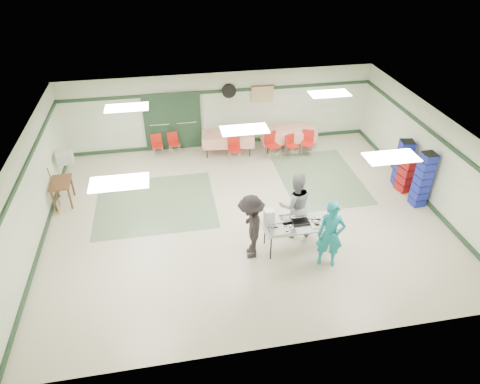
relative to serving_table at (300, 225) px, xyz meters
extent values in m
plane|color=#BFBA9A|center=(-1.12, 1.64, -0.72)|extent=(11.00, 11.00, 0.00)
plane|color=white|center=(-1.12, 1.64, 1.98)|extent=(11.00, 11.00, 0.00)
plane|color=silver|center=(-1.12, 6.14, 0.63)|extent=(11.00, 0.00, 11.00)
plane|color=silver|center=(-1.12, -2.86, 0.63)|extent=(11.00, 0.00, 11.00)
plane|color=silver|center=(-6.62, 1.64, 0.63)|extent=(0.00, 9.00, 9.00)
plane|color=silver|center=(4.38, 1.64, 0.63)|extent=(0.00, 9.00, 9.00)
cube|color=#1D3621|center=(-1.12, 6.11, 1.33)|extent=(11.00, 0.06, 0.10)
cube|color=#1D3621|center=(-1.12, 6.11, -0.66)|extent=(11.00, 0.06, 0.12)
cube|color=#1D3621|center=(-6.59, 1.64, 1.33)|extent=(0.06, 9.00, 0.10)
cube|color=#1D3621|center=(-6.59, 1.64, -0.66)|extent=(0.06, 9.00, 0.12)
cube|color=#1D3621|center=(4.35, 1.64, 1.33)|extent=(0.06, 9.00, 0.10)
cube|color=#1D3621|center=(4.35, 1.64, -0.66)|extent=(0.06, 9.00, 0.12)
cube|color=#627C5A|center=(-3.62, 2.64, -0.71)|extent=(3.50, 3.00, 0.01)
cube|color=#627C5A|center=(1.68, 3.14, -0.71)|extent=(2.50, 3.50, 0.01)
cube|color=gray|center=(-3.32, 6.08, 0.33)|extent=(0.90, 0.06, 2.10)
cube|color=gray|center=(-2.37, 6.08, 0.33)|extent=(0.90, 0.06, 2.10)
cube|color=#1D3621|center=(-2.85, 6.06, 0.33)|extent=(2.00, 0.03, 2.15)
cylinder|color=black|center=(-0.82, 6.08, 1.33)|extent=(0.50, 0.10, 0.50)
cube|color=tan|center=(0.38, 6.08, 1.13)|extent=(0.80, 0.02, 0.60)
cube|color=beige|center=(0.00, 0.00, 0.02)|extent=(1.92, 0.81, 0.04)
cylinder|color=black|center=(-0.82, -0.32, -0.36)|extent=(0.04, 0.04, 0.72)
cylinder|color=black|center=(0.83, -0.29, -0.36)|extent=(0.04, 0.04, 0.72)
cylinder|color=black|center=(-0.83, 0.29, -0.36)|extent=(0.04, 0.04, 0.72)
cylinder|color=black|center=(0.82, 0.32, -0.36)|extent=(0.04, 0.04, 0.72)
cube|color=silver|center=(0.52, -0.07, 0.05)|extent=(0.57, 0.44, 0.02)
cube|color=silver|center=(-0.13, 0.18, 0.05)|extent=(0.63, 0.49, 0.02)
cube|color=silver|center=(-0.51, -0.15, 0.05)|extent=(0.63, 0.49, 0.02)
cube|color=black|center=(0.01, 0.01, 0.08)|extent=(0.44, 0.28, 0.08)
cube|color=white|center=(-0.78, 0.10, 0.27)|extent=(0.25, 0.23, 0.45)
imported|color=teal|center=(0.53, -0.70, 0.17)|extent=(0.75, 0.61, 1.78)
imported|color=gray|center=(0.02, 0.57, 0.22)|extent=(0.93, 0.73, 1.87)
imported|color=black|center=(-1.27, -0.06, 0.16)|extent=(0.78, 1.20, 1.76)
cube|color=red|center=(1.20, 5.37, 0.02)|extent=(1.94, 0.87, 0.05)
cube|color=red|center=(1.20, 5.37, -0.17)|extent=(1.94, 0.89, 0.40)
cylinder|color=black|center=(0.39, 5.06, -0.36)|extent=(0.04, 0.04, 0.72)
cylinder|color=black|center=(2.00, 5.03, -0.36)|extent=(0.04, 0.04, 0.72)
cylinder|color=black|center=(0.40, 5.70, -0.36)|extent=(0.04, 0.04, 0.72)
cylinder|color=black|center=(2.01, 5.68, -0.36)|extent=(0.04, 0.04, 0.72)
cube|color=red|center=(-1.00, 5.37, 0.02)|extent=(1.87, 0.97, 0.05)
cube|color=red|center=(-1.00, 5.37, -0.17)|extent=(1.88, 0.98, 0.40)
cylinder|color=black|center=(-1.78, 5.15, -0.36)|extent=(0.04, 0.04, 0.72)
cylinder|color=black|center=(-0.28, 4.99, -0.36)|extent=(0.04, 0.04, 0.72)
cylinder|color=black|center=(-1.71, 5.74, -0.36)|extent=(0.04, 0.04, 0.72)
cylinder|color=black|center=(-0.22, 5.59, -0.36)|extent=(0.04, 0.04, 0.72)
cube|color=red|center=(1.18, 4.72, -0.31)|extent=(0.49, 0.49, 0.04)
cube|color=red|center=(1.12, 4.87, -0.10)|extent=(0.36, 0.18, 0.37)
cylinder|color=silver|center=(1.11, 4.52, -0.52)|extent=(0.02, 0.02, 0.39)
cylinder|color=silver|center=(1.38, 4.64, -0.52)|extent=(0.02, 0.02, 0.39)
cylinder|color=silver|center=(0.99, 4.80, -0.52)|extent=(0.02, 0.02, 0.39)
cylinder|color=silver|center=(1.26, 4.91, -0.52)|extent=(0.02, 0.02, 0.39)
cube|color=red|center=(0.48, 4.72, -0.23)|extent=(0.56, 0.56, 0.04)
cube|color=red|center=(0.42, 4.90, 0.01)|extent=(0.43, 0.18, 0.44)
cylinder|color=silver|center=(0.37, 4.50, -0.49)|extent=(0.02, 0.02, 0.46)
cylinder|color=silver|center=(0.70, 4.61, -0.49)|extent=(0.02, 0.02, 0.46)
cylinder|color=silver|center=(0.26, 4.83, -0.49)|extent=(0.02, 0.02, 0.46)
cylinder|color=silver|center=(0.59, 4.94, -0.49)|extent=(0.02, 0.02, 0.46)
cube|color=red|center=(1.72, 4.72, -0.25)|extent=(0.55, 0.55, 0.04)
cube|color=red|center=(1.79, 4.89, -0.02)|extent=(0.41, 0.20, 0.42)
cylinder|color=silver|center=(1.50, 4.63, -0.50)|extent=(0.02, 0.02, 0.44)
cylinder|color=silver|center=(1.81, 4.50, -0.50)|extent=(0.02, 0.02, 0.44)
cylinder|color=silver|center=(1.63, 4.94, -0.50)|extent=(0.02, 0.02, 0.44)
cylinder|color=silver|center=(1.94, 4.81, -0.50)|extent=(0.02, 0.02, 0.44)
cube|color=red|center=(-0.87, 4.72, -0.25)|extent=(0.45, 0.45, 0.04)
cube|color=red|center=(-0.87, 4.91, -0.01)|extent=(0.43, 0.06, 0.43)
cylinder|color=silver|center=(-1.05, 4.56, -0.49)|extent=(0.02, 0.02, 0.45)
cylinder|color=silver|center=(-0.71, 4.54, -0.49)|extent=(0.02, 0.02, 0.45)
cylinder|color=silver|center=(-1.04, 4.90, -0.49)|extent=(0.02, 0.02, 0.45)
cylinder|color=silver|center=(-0.70, 4.88, -0.49)|extent=(0.02, 0.02, 0.45)
cube|color=red|center=(-2.88, 5.64, -0.31)|extent=(0.43, 0.43, 0.04)
cube|color=red|center=(-2.91, 5.81, -0.11)|extent=(0.37, 0.11, 0.37)
cylinder|color=silver|center=(-2.99, 5.47, -0.52)|extent=(0.02, 0.02, 0.39)
cylinder|color=silver|center=(-2.71, 5.53, -0.52)|extent=(0.02, 0.02, 0.39)
cylinder|color=silver|center=(-3.05, 5.76, -0.52)|extent=(0.02, 0.02, 0.39)
cylinder|color=silver|center=(-2.77, 5.82, -0.52)|extent=(0.02, 0.02, 0.39)
cube|color=red|center=(-3.46, 5.57, -0.30)|extent=(0.42, 0.42, 0.04)
cube|color=red|center=(-3.48, 5.74, -0.10)|extent=(0.38, 0.09, 0.38)
cylinder|color=silver|center=(-3.59, 5.40, -0.52)|extent=(0.02, 0.02, 0.39)
cylinder|color=silver|center=(-3.30, 5.44, -0.52)|extent=(0.02, 0.02, 0.39)
cylinder|color=silver|center=(-3.63, 5.70, -0.52)|extent=(0.02, 0.02, 0.39)
cylinder|color=silver|center=(-3.33, 5.73, -0.52)|extent=(0.02, 0.02, 0.39)
cube|color=#1B28A7|center=(4.03, 1.22, 0.14)|extent=(0.40, 0.40, 1.72)
cube|color=#A61017|center=(4.03, 2.02, -0.17)|extent=(0.49, 0.49, 1.09)
cube|color=#1B28A7|center=(4.03, 2.35, 0.05)|extent=(0.45, 0.45, 1.53)
cube|color=brown|center=(-6.27, 3.17, 0.00)|extent=(0.61, 0.91, 0.05)
cube|color=brown|center=(-6.48, 2.80, -0.37)|extent=(0.05, 0.05, 0.70)
cube|color=brown|center=(-6.03, 2.82, -0.37)|extent=(0.05, 0.05, 0.70)
cube|color=brown|center=(-6.52, 3.52, -0.37)|extent=(0.05, 0.05, 0.70)
cube|color=brown|center=(-6.06, 3.54, -0.37)|extent=(0.05, 0.05, 0.70)
cube|color=#B7B8B3|center=(-6.27, 4.32, 0.21)|extent=(0.50, 0.44, 0.37)
cylinder|color=brown|center=(-6.35, 2.76, 0.05)|extent=(0.09, 0.24, 1.47)
camera|label=1|loc=(-3.00, -8.07, 6.67)|focal=32.00mm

